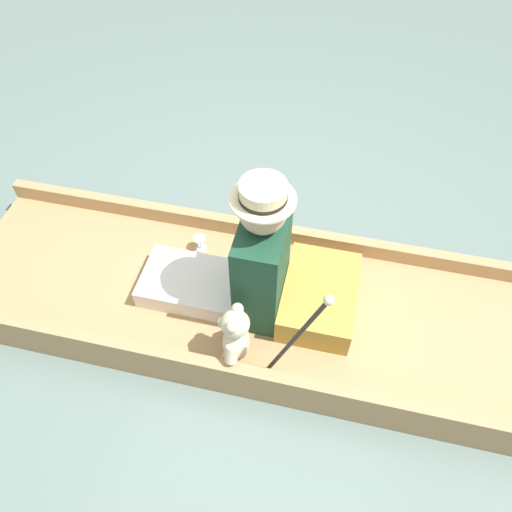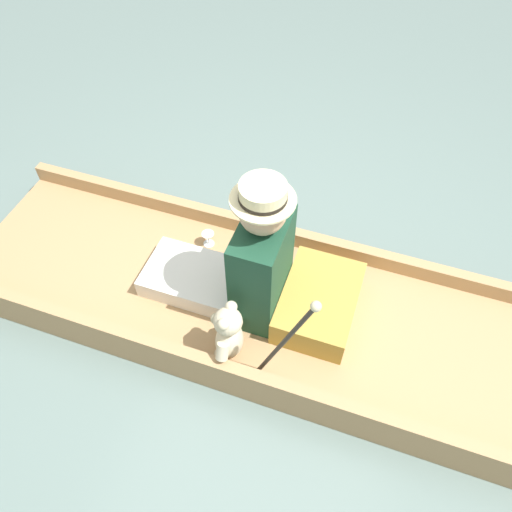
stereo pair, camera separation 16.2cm
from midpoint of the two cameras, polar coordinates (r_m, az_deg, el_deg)
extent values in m
plane|color=slate|center=(2.79, 2.33, -7.03)|extent=(16.00, 16.00, 0.00)
cube|color=tan|center=(2.73, 2.38, -6.18)|extent=(0.96, 3.34, 0.15)
cube|color=tan|center=(2.41, -0.88, -13.15)|extent=(0.06, 3.34, 0.10)
cube|color=tan|center=(2.89, 5.19, 2.35)|extent=(0.06, 3.34, 0.10)
cube|color=#B7933D|center=(2.59, 8.98, -5.35)|extent=(0.53, 0.37, 0.17)
cube|color=white|center=(2.69, -5.21, -2.64)|extent=(0.34, 0.54, 0.11)
cube|color=#19422D|center=(2.41, 2.64, -1.61)|extent=(0.38, 0.21, 0.60)
cube|color=beige|center=(2.39, 0.15, -0.27)|extent=(0.04, 0.01, 0.33)
cube|color=white|center=(2.31, -0.68, -1.75)|extent=(0.02, 0.01, 0.36)
cube|color=white|center=(2.43, 0.99, 2.00)|extent=(0.02, 0.01, 0.36)
sphere|color=tan|center=(2.10, 3.04, 5.04)|extent=(0.21, 0.21, 0.21)
cylinder|color=beige|center=(2.05, 3.12, 6.36)|extent=(0.28, 0.28, 0.01)
cylinder|color=beige|center=(2.02, 3.17, 7.20)|extent=(0.20, 0.20, 0.07)
cylinder|color=black|center=(2.04, 3.14, 6.70)|extent=(0.20, 0.20, 0.02)
ellipsoid|color=beige|center=(2.41, -1.11, -9.66)|extent=(0.16, 0.13, 0.23)
sphere|color=beige|center=(2.26, -1.17, -7.57)|extent=(0.13, 0.13, 0.13)
sphere|color=tan|center=(2.28, -2.53, -7.29)|extent=(0.05, 0.05, 0.05)
sphere|color=beige|center=(2.19, -1.62, -7.88)|extent=(0.06, 0.06, 0.06)
sphere|color=beige|center=(2.24, -0.78, -5.93)|extent=(0.06, 0.06, 0.06)
cylinder|color=beige|center=(2.33, -1.84, -10.88)|extent=(0.09, 0.06, 0.10)
cylinder|color=beige|center=(2.41, -0.44, -7.55)|extent=(0.09, 0.06, 0.10)
sphere|color=beige|center=(2.47, -2.14, -11.22)|extent=(0.07, 0.07, 0.07)
sphere|color=beige|center=(2.51, -1.46, -9.62)|extent=(0.07, 0.07, 0.07)
cylinder|color=silver|center=(2.90, -3.82, 1.35)|extent=(0.06, 0.06, 0.01)
cylinder|color=silver|center=(2.88, -3.85, 1.73)|extent=(0.01, 0.01, 0.05)
cone|color=silver|center=(2.85, -3.90, 2.29)|extent=(0.07, 0.07, 0.03)
cylinder|color=#2D2823|center=(2.15, 5.30, -9.94)|extent=(0.02, 0.24, 0.68)
sphere|color=beige|center=(1.86, 9.37, -5.82)|extent=(0.04, 0.04, 0.04)
camera|label=1|loc=(0.08, -88.02, 2.47)|focal=35.00mm
camera|label=2|loc=(0.08, 91.98, -2.47)|focal=35.00mm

